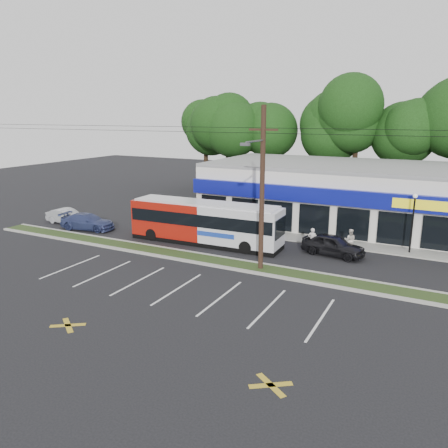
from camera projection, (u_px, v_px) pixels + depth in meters
The scene contains 15 objects.
ground at pixel (211, 267), 27.84m from camera, with size 120.00×120.00×0.00m, color black.
grass_strip at pixel (218, 262), 28.68m from camera, with size 40.00×1.60×0.12m, color #283917.
curb_south at pixel (212, 265), 27.95m from camera, with size 40.00×0.25×0.14m, color #9E9E93.
curb_north at pixel (224, 258), 29.41m from camera, with size 40.00×0.25×0.14m, color #9E9E93.
sidewalk at pixel (325, 241), 33.36m from camera, with size 32.00×2.20×0.10m, color #9E9E93.
strip_mall at pixel (353, 194), 38.46m from camera, with size 25.00×12.55×5.30m.
utility_pole at pixel (259, 184), 26.06m from camera, with size 50.00×2.77×10.00m.
lamp_post at pixel (413, 217), 29.88m from camera, with size 0.30×0.30×4.25m.
tree_line at pixel (361, 125), 46.43m from camera, with size 46.76×6.76×11.83m.
metrobus at pixel (205, 222), 32.63m from camera, with size 11.84×2.89×3.16m.
car_dark at pixel (333, 245), 30.00m from camera, with size 1.74×4.31×1.47m, color black.
car_silver at pixel (67, 216), 38.89m from camera, with size 1.39×4.00×1.32m, color #B4B7BD.
car_blue at pixel (88, 222), 36.85m from camera, with size 1.91×4.69×1.36m, color navy.
pedestrian_a at pixel (312, 240), 30.91m from camera, with size 0.62×0.41×1.70m, color silver.
pedestrian_b at pixel (350, 240), 31.02m from camera, with size 0.78×0.60×1.60m, color silver.
Camera 1 is at (12.83, -23.02, 9.41)m, focal length 35.00 mm.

